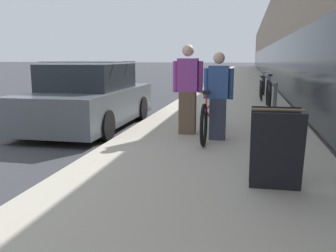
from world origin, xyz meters
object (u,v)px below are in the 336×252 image
Objects in this scene: person_rider at (218,96)px; sandwich_board_sign at (276,148)px; person_bystander at (188,90)px; cruiser_bike_middle at (261,89)px; bike_rack_hoop at (275,95)px; cruiser_bike_farthest at (263,85)px; tandem_bicycle at (209,115)px; parked_sedan_curbside at (89,99)px; cruiser_bike_nearest at (269,93)px.

person_rider is 2.54m from sandwich_board_sign.
person_bystander is 1.01× the size of cruiser_bike_middle.
cruiser_bike_farthest is at bearing 90.49° from bike_rack_hoop.
person_rider reaches higher than sandwich_board_sign.
tandem_bicycle is 2.88m from sandwich_board_sign.
person_bystander reaches higher than sandwich_board_sign.
cruiser_bike_middle is (0.99, 6.88, -0.42)m from person_rider.
sandwich_board_sign is (-0.16, -9.25, 0.10)m from cruiser_bike_middle.
person_bystander is at bearing -123.85° from bike_rack_hoop.
parked_sedan_curbside reaches higher than sandwich_board_sign.
cruiser_bike_nearest is at bearing 38.68° from parked_sedan_curbside.
cruiser_bike_nearest is (-0.07, 1.56, -0.10)m from bike_rack_hoop.
cruiser_bike_nearest reaches higher than cruiser_bike_farthest.
person_rider is 1.71× the size of sandwich_board_sign.
parked_sedan_curbside is at bearing 135.95° from sandwich_board_sign.
person_rider is at bearing -111.16° from bike_rack_hoop.
cruiser_bike_farthest is 0.42× the size of parked_sedan_curbside.
cruiser_bike_farthest is 11.19m from sandwich_board_sign.
cruiser_bike_nearest is (1.30, 4.33, 0.03)m from tandem_bicycle.
person_rider reaches higher than tandem_bicycle.
cruiser_bike_nearest is at bearing -86.60° from cruiser_bike_middle.
sandwich_board_sign is at bearing -69.49° from tandem_bicycle.
cruiser_bike_farthest is at bearing 89.72° from cruiser_bike_nearest.
cruiser_bike_farthest is at bearing 88.38° from sandwich_board_sign.
cruiser_bike_farthest is (1.75, 8.41, -0.47)m from person_bystander.
parked_sedan_curbside is at bearing -141.32° from cruiser_bike_nearest.
person_rider reaches higher than cruiser_bike_middle.
person_bystander is at bearing -112.15° from cruiser_bike_nearest.
bike_rack_hoop is at bearing -86.94° from cruiser_bike_middle.
bike_rack_hoop is (1.80, 2.68, -0.33)m from person_bystander.
cruiser_bike_nearest is 2.03× the size of sandwich_board_sign.
parked_sedan_curbside is (-3.01, 1.33, -0.25)m from person_rider.
person_bystander reaches higher than parked_sedan_curbside.
person_bystander is (-0.60, 0.40, 0.07)m from person_rider.
cruiser_bike_middle is 0.40× the size of parked_sedan_curbside.
sandwich_board_sign is (1.01, -2.69, 0.07)m from tandem_bicycle.
cruiser_bike_nearest is at bearing 92.57° from bike_rack_hoop.
bike_rack_hoop is 4.55m from parked_sedan_curbside.
bike_rack_hoop is 1.57m from cruiser_bike_nearest.
cruiser_bike_nearest is 5.30m from parked_sedan_curbside.
bike_rack_hoop is 5.73m from cruiser_bike_farthest.
person_bystander is 3.15m from sandwich_board_sign.
bike_rack_hoop is 3.81m from cruiser_bike_middle.
bike_rack_hoop is at bearing 22.57° from parked_sedan_curbside.
person_rider is 0.91× the size of person_bystander.
person_bystander is 1.87× the size of sandwich_board_sign.
sandwich_board_sign is 0.22× the size of parked_sedan_curbside.
tandem_bicycle is 1.39× the size of cruiser_bike_nearest.
tandem_bicycle is at bearing 110.51° from sandwich_board_sign.
person_bystander is at bearing -21.19° from parked_sedan_curbside.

